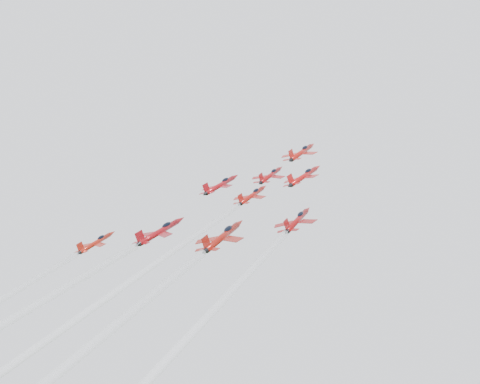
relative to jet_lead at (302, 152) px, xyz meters
The scene contains 6 objects.
jet_lead is the anchor object (origin of this frame).
jet_row2_left 24.17m from the jet_lead, 125.67° to the right, with size 9.97×12.91×7.66m.
jet_row2_center 17.56m from the jet_lead, 87.20° to the right, with size 8.88×11.49×6.82m.
jet_row2_right 24.84m from the jet_lead, 56.83° to the right, with size 9.55×12.36×7.34m.
jet_center 72.14m from the jet_lead, 86.23° to the right, with size 8.42×80.91×44.21m.
jet_rear_farright 92.25m from the jet_lead, 72.08° to the right, with size 8.46×81.32×44.43m.
Camera 1 is at (82.80, -103.91, 136.09)m, focal length 45.00 mm.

